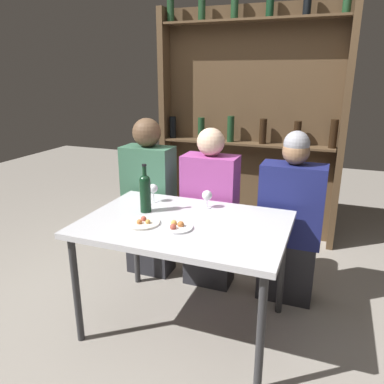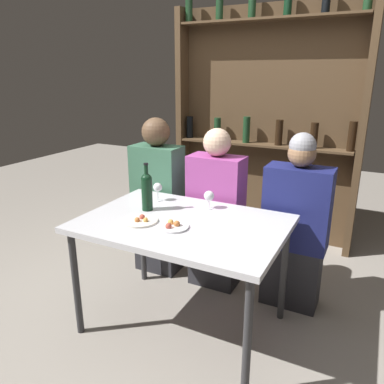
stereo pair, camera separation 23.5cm
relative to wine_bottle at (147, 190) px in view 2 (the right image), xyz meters
name	(u,v)px [view 2 (the right image)]	position (x,y,z in m)	size (l,w,h in m)	color
ground_plane	(183,324)	(0.30, -0.07, -0.88)	(10.00, 10.00, 0.00)	gray
dining_table	(183,231)	(0.30, -0.07, -0.20)	(1.24, 0.86, 0.75)	silver
wine_rack_wall	(265,121)	(0.30, 1.60, 0.29)	(1.79, 0.21, 2.32)	#4C3823
wine_bottle	(147,190)	(0.00, 0.00, 0.00)	(0.07, 0.07, 0.32)	black
wine_glass_0	(158,188)	(-0.04, 0.19, -0.05)	(0.06, 0.06, 0.13)	silver
wine_glass_1	(209,196)	(0.35, 0.21, -0.06)	(0.07, 0.07, 0.12)	silver
food_plate_0	(173,226)	(0.30, -0.19, -0.13)	(0.18, 0.18, 0.04)	white
food_plate_1	(140,221)	(0.08, -0.20, -0.13)	(0.22, 0.22, 0.04)	silver
seated_person_left	(158,201)	(-0.24, 0.51, -0.27)	(0.40, 0.22, 1.29)	#26262B
seated_person_center	(216,215)	(0.27, 0.51, -0.30)	(0.41, 0.22, 1.24)	#26262B
seated_person_right	(295,228)	(0.87, 0.51, -0.30)	(0.44, 0.22, 1.25)	#26262B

